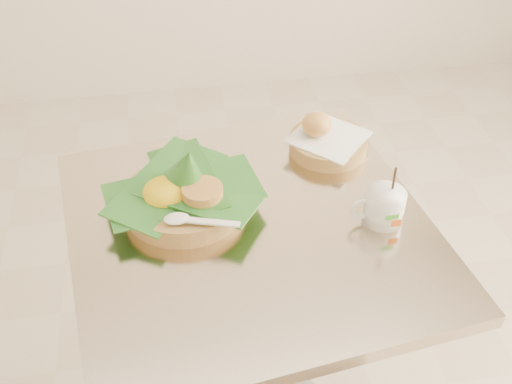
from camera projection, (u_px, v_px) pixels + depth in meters
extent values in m
cylinder|color=gray|center=(251.00, 343.00, 1.51)|extent=(0.07, 0.07, 0.69)
cube|color=beige|center=(250.00, 230.00, 1.28)|extent=(0.79, 0.79, 0.03)
cylinder|color=tan|center=(184.00, 200.00, 1.30)|extent=(0.25, 0.25, 0.04)
cone|color=#19581E|center=(186.00, 168.00, 1.26)|extent=(0.14, 0.15, 0.13)
ellipsoid|color=yellow|center=(165.00, 192.00, 1.28)|extent=(0.09, 0.09, 0.05)
cylinder|color=#CC9347|center=(202.00, 192.00, 1.26)|extent=(0.08, 0.08, 0.02)
cylinder|color=tan|center=(328.00, 144.00, 1.45)|extent=(0.18, 0.18, 0.04)
cube|color=white|center=(329.00, 137.00, 1.44)|extent=(0.21, 0.21, 0.01)
ellipsoid|color=#B57129|center=(317.00, 124.00, 1.43)|extent=(0.07, 0.07, 0.05)
cylinder|color=white|center=(384.00, 206.00, 1.26)|extent=(0.08, 0.08, 0.07)
torus|color=white|center=(362.00, 209.00, 1.25)|extent=(0.05, 0.01, 0.05)
cylinder|color=#3E2311|center=(386.00, 194.00, 1.24)|extent=(0.07, 0.07, 0.01)
cylinder|color=black|center=(393.00, 183.00, 1.23)|extent=(0.02, 0.04, 0.10)
cube|color=green|center=(392.00, 217.00, 1.22)|extent=(0.03, 0.00, 0.01)
cube|color=orange|center=(396.00, 223.00, 1.24)|extent=(0.02, 0.00, 0.02)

